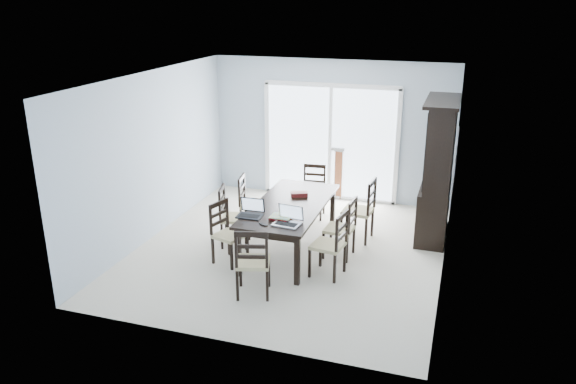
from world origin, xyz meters
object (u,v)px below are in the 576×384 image
chair_right_far (364,203)px  laptop_dark (250,213)px  chair_left_near (225,226)px  dining_table (290,209)px  chair_end_near (252,256)px  hot_tub (319,157)px  laptop_silver (287,221)px  game_box (299,194)px  chair_left_far (248,197)px  china_hutch (438,172)px  chair_right_mid (345,222)px  chair_end_far (314,185)px  cell_phone (263,224)px  chair_left_mid (229,210)px  chair_right_near (334,238)px

chair_right_far → laptop_dark: size_ratio=3.25×
chair_left_near → dining_table: bearing=146.5°
dining_table → chair_end_near: bearing=-90.7°
chair_left_near → chair_end_near: size_ratio=0.94×
laptop_dark → hot_tub: size_ratio=0.16×
laptop_silver → game_box: bearing=104.4°
chair_left_near → chair_left_far: size_ratio=0.98×
china_hutch → chair_right_mid: china_hutch is taller
chair_left_far → chair_end_far: chair_left_far is taller
chair_right_mid → chair_right_far: 0.71m
laptop_dark → chair_end_far: bearing=79.1°
laptop_silver → laptop_dark: bearing=174.3°
china_hutch → cell_phone: 3.02m
game_box → chair_left_far: bearing=167.3°
chair_left_far → hot_tub: bearing=162.1°
laptop_silver → game_box: 1.16m
dining_table → china_hutch: size_ratio=1.00×
chair_left_mid → cell_phone: chair_left_mid is taller
chair_right_mid → game_box: (-0.80, 0.34, 0.22)m
chair_right_mid → game_box: size_ratio=4.16×
chair_end_near → game_box: chair_end_near is taller
chair_left_mid → chair_right_far: chair_right_far is taller
cell_phone → china_hutch: bearing=73.6°
chair_right_near → chair_left_far: bearing=64.5°
dining_table → chair_right_far: 1.22m
china_hutch → laptop_dark: size_ratio=6.13×
chair_right_mid → game_box: chair_right_mid is taller
chair_end_near → chair_end_far: chair_end_near is taller
dining_table → hot_tub: bearing=97.7°
game_box → hot_tub: size_ratio=0.11×
chair_left_far → chair_right_far: bearing=84.9°
chair_end_far → cell_phone: size_ratio=8.67×
dining_table → chair_right_near: size_ratio=2.02×
chair_right_near → chair_end_near: chair_end_near is taller
chair_right_near → laptop_silver: (-0.62, -0.17, 0.24)m
chair_left_far → chair_end_far: 1.27m
china_hutch → chair_left_mid: size_ratio=2.03×
china_hutch → laptop_dark: bearing=-141.5°
chair_left_mid → chair_left_far: 0.66m
chair_right_mid → laptop_silver: (-0.64, -0.80, 0.25)m
game_box → hot_tub: bearing=99.2°
chair_left_near → chair_right_mid: size_ratio=0.98×
chair_right_mid → chair_left_mid: bearing=97.4°
chair_left_mid → chair_end_near: 1.69m
chair_left_mid → laptop_silver: 1.37m
chair_right_mid → chair_right_far: (0.15, 0.69, 0.06)m
chair_left_near → chair_right_far: chair_right_far is taller
chair_left_far → china_hutch: bearing=93.6°
chair_end_far → chair_right_far: bearing=137.0°
chair_right_far → hot_tub: 3.11m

